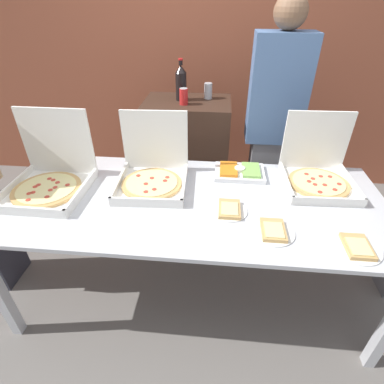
# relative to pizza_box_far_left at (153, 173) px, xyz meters

# --- Properties ---
(ground_plane) EXTENTS (16.00, 16.00, 0.00)m
(ground_plane) POSITION_rel_pizza_box_far_left_xyz_m (0.26, -0.15, -0.90)
(ground_plane) COLOR slate
(brick_wall_behind) EXTENTS (10.00, 0.06, 2.80)m
(brick_wall_behind) POSITION_rel_pizza_box_far_left_xyz_m (0.26, 1.55, 0.50)
(brick_wall_behind) COLOR #9E5138
(brick_wall_behind) RESTS_ON ground_plane
(buffet_table) EXTENTS (2.28, 0.96, 0.82)m
(buffet_table) POSITION_rel_pizza_box_far_left_xyz_m (0.26, -0.15, -0.16)
(buffet_table) COLOR silver
(buffet_table) RESTS_ON ground_plane
(pizza_box_far_left) EXTENTS (0.44, 0.46, 0.42)m
(pizza_box_far_left) POSITION_rel_pizza_box_far_left_xyz_m (0.00, 0.00, 0.00)
(pizza_box_far_left) COLOR white
(pizza_box_far_left) RESTS_ON buffet_table
(pizza_box_far_right) EXTENTS (0.43, 0.44, 0.42)m
(pizza_box_far_right) POSITION_rel_pizza_box_far_left_xyz_m (1.04, 0.10, -0.00)
(pizza_box_far_right) COLOR white
(pizza_box_far_right) RESTS_ON buffet_table
(pizza_box_near_left) EXTENTS (0.46, 0.48, 0.45)m
(pizza_box_near_left) POSITION_rel_pizza_box_far_left_xyz_m (-0.61, -0.12, 0.00)
(pizza_box_near_left) COLOR white
(pizza_box_near_left) RESTS_ON buffet_table
(paper_plate_front_center) EXTENTS (0.23, 0.23, 0.03)m
(paper_plate_front_center) POSITION_rel_pizza_box_far_left_xyz_m (1.09, -0.49, -0.06)
(paper_plate_front_center) COLOR white
(paper_plate_front_center) RESTS_ON buffet_table
(paper_plate_front_left) EXTENTS (0.20, 0.20, 0.03)m
(paper_plate_front_left) POSITION_rel_pizza_box_far_left_xyz_m (0.48, -0.25, -0.06)
(paper_plate_front_left) COLOR white
(paper_plate_front_left) RESTS_ON buffet_table
(paper_plate_front_right) EXTENTS (0.22, 0.22, 0.03)m
(paper_plate_front_right) POSITION_rel_pizza_box_far_left_xyz_m (0.70, -0.41, -0.06)
(paper_plate_front_right) COLOR white
(paper_plate_front_right) RESTS_ON buffet_table
(veggie_tray) EXTENTS (0.33, 0.24, 0.05)m
(veggie_tray) POSITION_rel_pizza_box_far_left_xyz_m (0.55, 0.16, -0.05)
(veggie_tray) COLOR white
(veggie_tray) RESTS_ON buffet_table
(sideboard_podium) EXTENTS (0.70, 0.50, 1.11)m
(sideboard_podium) POSITION_rel_pizza_box_far_left_xyz_m (0.13, 0.80, -0.34)
(sideboard_podium) COLOR #382319
(sideboard_podium) RESTS_ON ground_plane
(soda_bottle) EXTENTS (0.09, 0.09, 0.31)m
(soda_bottle) POSITION_rel_pizza_box_far_left_xyz_m (0.08, 0.83, 0.35)
(soda_bottle) COLOR black
(soda_bottle) RESTS_ON sideboard_podium
(soda_can_silver) EXTENTS (0.07, 0.07, 0.12)m
(soda_can_silver) POSITION_rel_pizza_box_far_left_xyz_m (0.30, 0.89, 0.27)
(soda_can_silver) COLOR silver
(soda_can_silver) RESTS_ON sideboard_podium
(soda_can_colored) EXTENTS (0.07, 0.07, 0.12)m
(soda_can_colored) POSITION_rel_pizza_box_far_left_xyz_m (0.12, 0.72, 0.27)
(soda_can_colored) COLOR red
(soda_can_colored) RESTS_ON sideboard_podium
(person_guest_cap) EXTENTS (0.40, 0.22, 1.85)m
(person_guest_cap) POSITION_rel_pizza_box_far_left_xyz_m (0.81, 0.62, 0.08)
(person_guest_cap) COLOR slate
(person_guest_cap) RESTS_ON ground_plane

